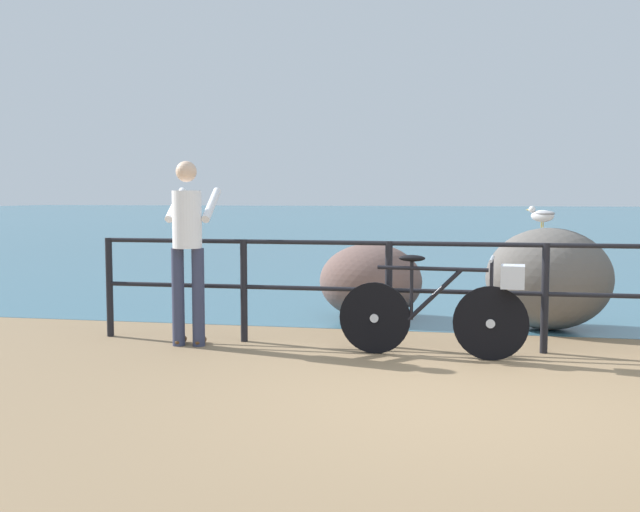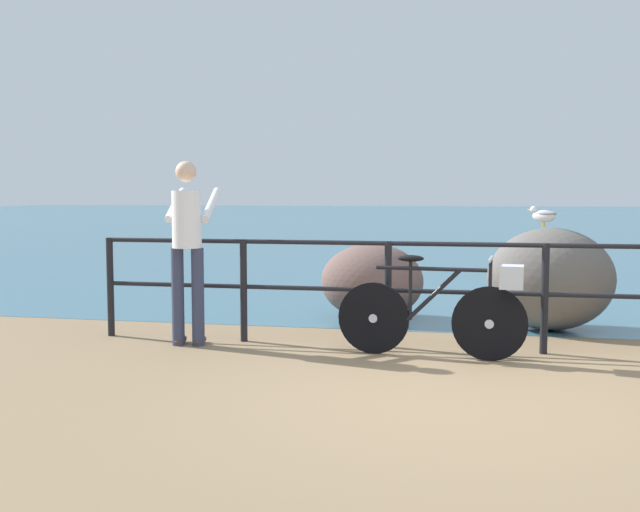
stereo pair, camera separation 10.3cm
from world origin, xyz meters
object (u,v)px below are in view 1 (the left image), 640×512
at_px(person_at_railing, 188,244).
at_px(seagull, 542,215).
at_px(breakwater_boulder_main, 549,279).
at_px(breakwater_boulder_left, 371,281).
at_px(bicycle, 448,306).

bearing_deg(person_at_railing, seagull, -70.05).
relative_size(breakwater_boulder_main, breakwater_boulder_left, 1.11).
distance_m(bicycle, person_at_railing, 2.53).
bearing_deg(bicycle, seagull, 64.66).
distance_m(person_at_railing, breakwater_boulder_main, 3.87).
relative_size(bicycle, seagull, 5.21).
bearing_deg(bicycle, breakwater_boulder_main, 61.83).
xyz_separation_m(breakwater_boulder_main, seagull, (-0.08, 0.05, 0.69)).
bearing_deg(breakwater_boulder_main, seagull, 148.51).
bearing_deg(seagull, breakwater_boulder_main, 178.60).
height_order(person_at_railing, breakwater_boulder_left, person_at_railing).
relative_size(bicycle, breakwater_boulder_left, 1.41).
bearing_deg(breakwater_boulder_main, breakwater_boulder_left, 170.95).
relative_size(bicycle, breakwater_boulder_main, 1.26).
height_order(person_at_railing, seagull, person_at_railing).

